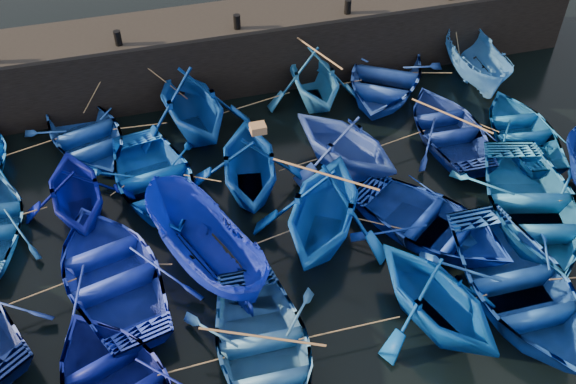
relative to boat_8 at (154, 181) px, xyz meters
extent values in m
plane|color=black|center=(3.72, -4.95, -0.51)|extent=(120.00, 120.00, 0.00)
cube|color=black|center=(3.72, 5.55, 0.74)|extent=(26.00, 2.50, 2.50)
cube|color=black|center=(3.72, 5.55, 2.05)|extent=(26.00, 2.50, 0.12)
cylinder|color=black|center=(-0.28, 4.65, 2.36)|extent=(0.24, 0.24, 0.50)
cylinder|color=black|center=(3.72, 4.65, 2.36)|extent=(0.24, 0.24, 0.50)
cylinder|color=black|center=(7.72, 4.65, 2.36)|extent=(0.24, 0.24, 0.50)
imported|color=#1644A0|center=(-1.90, 2.89, -0.02)|extent=(4.59, 5.47, 0.97)
imported|color=navy|center=(1.65, 2.76, 0.69)|extent=(4.66, 5.16, 2.39)
imported|color=#2169B3|center=(6.11, 3.36, 0.54)|extent=(3.62, 4.15, 2.10)
imported|color=#2144A3|center=(8.87, 3.41, 0.05)|extent=(6.22, 6.67, 1.13)
imported|color=blue|center=(12.26, 2.94, 0.35)|extent=(2.16, 4.60, 1.72)
imported|color=#000877|center=(-2.24, -0.32, 0.47)|extent=(3.59, 4.04, 1.96)
imported|color=blue|center=(0.00, 0.00, 0.00)|extent=(4.26, 5.41, 1.02)
imported|color=navy|center=(2.85, -0.61, 0.59)|extent=(4.23, 4.70, 2.19)
imported|color=#2849B1|center=(5.95, -0.40, 0.56)|extent=(5.07, 5.28, 2.14)
imported|color=navy|center=(9.82, 0.02, -0.03)|extent=(3.43, 4.69, 0.95)
imported|color=#0C5495|center=(12.16, -0.72, -0.06)|extent=(3.60, 4.66, 0.89)
imported|color=#162BB6|center=(-1.52, -3.27, 0.03)|extent=(4.84, 5.94, 1.08)
imported|color=#0A1C9F|center=(0.94, -3.46, 0.42)|extent=(3.55, 5.12, 1.86)
imported|color=#0746BB|center=(4.35, -3.12, 0.69)|extent=(5.69, 5.90, 2.39)
imported|color=navy|center=(7.34, -3.94, -0.01)|extent=(5.62, 5.96, 1.01)
imported|color=#1765B0|center=(10.41, -4.12, 0.07)|extent=(5.31, 6.44, 1.16)
imported|color=#2F6CB6|center=(1.72, -6.62, -0.01)|extent=(3.58, 4.90, 1.00)
imported|color=#04429E|center=(6.09, -6.67, 0.55)|extent=(4.56, 4.92, 2.12)
imported|color=#1346A1|center=(8.49, -6.64, 0.07)|extent=(4.08, 5.63, 1.15)
cube|color=#976C41|center=(3.15, -0.61, 1.81)|extent=(0.45, 0.37, 0.25)
cylinder|color=tan|center=(-3.65, 2.65, 0.04)|extent=(1.70, 0.51, 0.04)
cylinder|color=tan|center=(-0.12, 2.83, 0.04)|extent=(1.76, 0.17, 0.04)
cylinder|color=tan|center=(3.88, 3.06, 0.04)|extent=(2.67, 0.63, 0.04)
cylinder|color=tan|center=(7.49, 3.39, 0.04)|extent=(0.95, 0.08, 0.04)
cylinder|color=tan|center=(10.56, 3.18, 0.04)|extent=(1.61, 0.50, 0.04)
cylinder|color=tan|center=(-3.48, -0.37, 0.04)|extent=(0.69, 0.15, 0.04)
cylinder|color=tan|center=(-1.12, -0.16, 0.04)|extent=(0.46, 0.35, 0.04)
cylinder|color=tan|center=(1.42, -0.31, 0.04)|extent=(1.07, 0.64, 0.04)
cylinder|color=tan|center=(4.40, -0.50, 0.04)|extent=(1.31, 0.25, 0.04)
cylinder|color=tan|center=(7.88, -0.19, 0.04)|extent=(2.07, 0.46, 0.04)
cylinder|color=tan|center=(10.99, -0.35, 0.04)|extent=(0.57, 0.76, 0.04)
cylinder|color=tan|center=(-3.50, -3.52, 0.04)|extent=(2.17, 0.54, 0.04)
cylinder|color=tan|center=(-0.29, -3.36, 0.04)|extent=(0.67, 0.23, 0.04)
cylinder|color=tan|center=(2.65, -3.29, 0.04)|extent=(1.62, 0.37, 0.04)
cylinder|color=tan|center=(5.85, -3.53, 0.04)|extent=(1.21, 0.85, 0.04)
cylinder|color=tan|center=(8.88, -4.03, 0.04)|extent=(1.28, 0.21, 0.04)
cylinder|color=tan|center=(11.54, -4.13, 0.04)|extent=(0.45, 0.06, 0.04)
cylinder|color=tan|center=(0.03, -6.64, 0.04)|extent=(1.58, 0.08, 0.04)
cylinder|color=tan|center=(3.91, -6.64, 0.04)|extent=(2.58, 0.08, 0.04)
cylinder|color=tan|center=(7.29, -6.65, 0.04)|extent=(0.60, 0.06, 0.04)
cylinder|color=tan|center=(-1.09, 4.32, 1.08)|extent=(1.66, 0.49, 2.09)
cylinder|color=tan|center=(0.69, 4.26, 1.08)|extent=(1.97, 0.62, 2.10)
cylinder|color=tan|center=(6.92, 4.55, 1.08)|extent=(1.63, 0.05, 2.09)
cylinder|color=tan|center=(8.29, 4.58, 1.08)|extent=(1.18, 0.10, 2.09)
cylinder|color=tan|center=(11.99, 4.34, 1.08)|extent=(0.59, 0.45, 2.08)
cylinder|color=#99724C|center=(6.11, 3.36, 1.62)|extent=(1.08, 2.84, 0.06)
cylinder|color=#99724C|center=(9.82, 0.02, 0.47)|extent=(1.77, 2.49, 0.06)
cylinder|color=#99724C|center=(4.35, -3.12, 1.91)|extent=(2.34, 1.97, 0.06)
cylinder|color=#99724C|center=(1.72, -6.62, 0.52)|extent=(2.74, 1.32, 0.06)
camera|label=1|loc=(0.00, -14.94, 13.08)|focal=40.00mm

